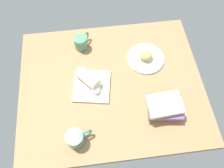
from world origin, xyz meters
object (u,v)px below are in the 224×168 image
Objects in this scene: sauce_cup at (96,91)px; second_mug at (76,138)px; round_plate at (146,58)px; book_stack at (165,107)px; breakfast_wrap at (88,78)px; coffee_mug at (81,42)px; square_plate at (92,86)px; scone_pastry at (146,55)px.

second_mug is (12.64, 26.91, 1.71)cm from sauce_cup.
book_stack reaches higher than round_plate.
breakfast_wrap is 1.06× the size of second_mug.
breakfast_wrap is at bearing 95.03° from coffee_mug.
second_mug reaches higher than round_plate.
round_plate is 35.70cm from book_stack.
breakfast_wrap reaches higher than square_plate.
round_plate is 3.81cm from scone_pastry.
scone_pastry is 38.83cm from square_plate.
sauce_cup is 0.21× the size of book_stack.
breakfast_wrap is (1.69, -3.44, 4.36)cm from square_plate.
book_stack is at bearing 157.43° from sauce_cup.
square_plate is (35.40, 15.54, -3.70)cm from scone_pastry.
coffee_mug is (39.47, -15.05, 0.17)cm from scone_pastry.
round_plate is at bearing -156.30° from square_plate.
breakfast_wrap reaches higher than sauce_cup.
round_plate is at bearing -84.50° from book_stack.
second_mug reaches higher than sauce_cup.
scone_pastry reaches higher than round_plate.
square_plate is at bearing 97.60° from coffee_mug.
book_stack and second_mug have the same top height.
square_plate is at bearing 23.70° from scone_pastry.
book_stack is (-39.07, 19.65, 3.89)cm from square_plate.
sauce_cup is (-2.11, 4.30, 2.26)cm from square_plate.
book_stack is 50.92cm from second_mug.
square_plate is at bearing 23.70° from round_plate.
scone_pastry is at bearing -134.49° from second_mug.
second_mug reaches higher than square_plate.
round_plate is 65.93cm from second_mug.
round_plate is 42.64cm from coffee_mug.
sauce_cup is (33.55, 19.95, 2.36)cm from round_plate.
scone_pastry is at bearing -84.05° from book_stack.
round_plate is 5.16× the size of sauce_cup.
book_stack reaches higher than coffee_mug.
scone_pastry is 0.37× the size of book_stack.
second_mug is at bearing 45.41° from round_plate.
second_mug is (6.45, 61.79, 0.10)cm from coffee_mug.
scone_pastry is 35.38cm from book_stack.
square_plate is 43.90cm from book_stack.
scone_pastry is at bearing -156.30° from square_plate.
book_stack is at bearing 153.29° from square_plate.
scone_pastry is at bearing 156.71° from breakfast_wrap.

